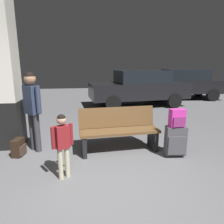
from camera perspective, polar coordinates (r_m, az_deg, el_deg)
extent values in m
cube|color=slate|center=(6.72, -5.09, -2.30)|extent=(18.00, 18.00, 0.10)
cube|color=black|center=(4.90, -27.24, -2.99)|extent=(0.57, 0.57, 1.00)
cube|color=brown|center=(4.07, 2.19, -5.48)|extent=(1.62, 0.54, 0.05)
cube|color=brown|center=(4.23, 1.40, -1.41)|extent=(1.60, 0.21, 0.42)
cube|color=black|center=(4.05, -7.91, -9.23)|extent=(0.11, 0.40, 0.41)
cube|color=black|center=(4.37, 11.44, -7.64)|extent=(0.11, 0.40, 0.41)
cube|color=#4C4C51|center=(4.10, 17.51, -7.72)|extent=(0.40, 0.24, 0.56)
cube|color=#4C4C51|center=(4.02, 17.99, -9.07)|extent=(0.34, 0.06, 0.36)
cube|color=#A5A5AA|center=(4.08, 17.39, -3.80)|extent=(0.14, 0.04, 0.02)
cylinder|color=black|center=(4.23, 14.75, -11.25)|extent=(0.02, 0.05, 0.04)
cylinder|color=black|center=(4.34, 18.87, -10.94)|extent=(0.02, 0.05, 0.04)
cube|color=#D833A5|center=(3.96, 17.96, -1.62)|extent=(0.28, 0.17, 0.34)
cube|color=#8E2B70|center=(3.89, 18.55, -2.69)|extent=(0.23, 0.04, 0.19)
cylinder|color=black|center=(3.93, 18.12, 0.61)|extent=(0.06, 0.03, 0.02)
cylinder|color=beige|center=(3.35, -12.54, -13.64)|extent=(0.08, 0.08, 0.50)
cylinder|color=beige|center=(3.31, -14.40, -14.10)|extent=(0.08, 0.08, 0.50)
cube|color=maroon|center=(3.16, -13.88, -6.90)|extent=(0.24, 0.21, 0.36)
cylinder|color=maroon|center=(3.21, -11.50, -6.11)|extent=(0.06, 0.06, 0.34)
cylinder|color=maroon|center=(3.10, -16.39, -7.09)|extent=(0.06, 0.06, 0.34)
sphere|color=tan|center=(3.07, -14.16, -2.18)|extent=(0.14, 0.14, 0.14)
sphere|color=black|center=(3.07, -14.18, -1.82)|extent=(0.13, 0.13, 0.13)
cylinder|color=red|center=(3.21, -15.87, -6.31)|extent=(0.06, 0.06, 0.10)
cylinder|color=red|center=(3.19, -15.95, -5.03)|extent=(0.01, 0.01, 0.06)
cylinder|color=#38383D|center=(4.37, -20.40, -5.63)|extent=(0.12, 0.12, 0.79)
cylinder|color=#38383D|center=(4.52, -21.62, -5.12)|extent=(0.12, 0.12, 0.79)
cube|color=#2D3851|center=(4.29, -21.76, 3.23)|extent=(0.36, 0.37, 0.56)
cylinder|color=#2D3851|center=(4.09, -20.16, 3.31)|extent=(0.09, 0.09, 0.53)
cylinder|color=#2D3851|center=(4.48, -23.29, 3.85)|extent=(0.09, 0.09, 0.53)
sphere|color=#A87A5B|center=(4.24, -22.24, 8.71)|extent=(0.22, 0.22, 0.22)
sphere|color=black|center=(4.24, -22.28, 9.13)|extent=(0.21, 0.21, 0.21)
cube|color=black|center=(4.39, -25.05, -9.08)|extent=(0.21, 0.31, 0.34)
cube|color=#423328|center=(4.37, -23.87, -9.81)|extent=(0.08, 0.23, 0.19)
cylinder|color=black|center=(4.34, -25.26, -7.14)|extent=(0.04, 0.06, 0.02)
cube|color=black|center=(11.19, 19.01, 7.02)|extent=(4.26, 2.13, 0.64)
cube|color=black|center=(11.20, 19.96, 9.94)|extent=(2.25, 1.75, 0.52)
cylinder|color=black|center=(10.07, 13.53, 4.63)|extent=(0.62, 0.26, 0.60)
cylinder|color=black|center=(11.60, 11.43, 5.84)|extent=(0.62, 0.26, 0.60)
cylinder|color=black|center=(11.06, 26.66, 4.34)|extent=(0.62, 0.26, 0.60)
cylinder|color=black|center=(12.47, 23.19, 5.53)|extent=(0.62, 0.26, 0.60)
cube|color=black|center=(8.80, 7.35, 6.13)|extent=(4.24, 2.08, 0.64)
cube|color=black|center=(8.81, 8.39, 9.89)|extent=(2.24, 1.73, 0.52)
cylinder|color=black|center=(7.72, 0.33, 2.46)|extent=(0.62, 0.26, 0.60)
cylinder|color=black|center=(9.26, -2.06, 4.26)|extent=(0.62, 0.26, 0.60)
cylinder|color=black|center=(8.71, 17.20, 3.10)|extent=(0.62, 0.26, 0.60)
cylinder|color=black|center=(10.10, 12.60, 4.70)|extent=(0.62, 0.26, 0.60)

